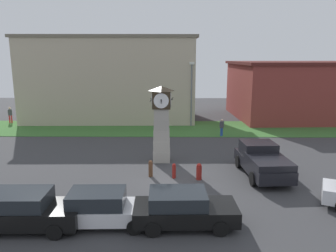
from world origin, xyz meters
The scene contains 15 objects.
ground_plane centered at (0.00, 0.00, 0.00)m, with size 76.72×76.72×0.00m, color #38383A.
clock_tower centered at (-0.73, 3.74, 2.68)m, with size 1.57×1.48×5.14m.
bollard_near_tower centered at (1.56, 0.27, 0.50)m, with size 0.32×0.32×0.98m.
bollard_mid_row centered at (0.10, 0.49, 0.46)m, with size 0.22×0.22×0.90m.
bollard_far_row centered at (-1.29, 0.71, 0.51)m, with size 0.25×0.25×1.01m.
car_navy_sedan centered at (-6.09, -5.35, 0.81)m, with size 4.48×2.08×1.60m.
car_near_tower centered at (-2.96, -5.04, 0.77)m, with size 4.29×1.96×1.51m.
car_by_building centered at (0.46, -5.05, 0.78)m, with size 4.41×2.12×1.53m.
pickup_truck centered at (5.39, 0.97, 0.93)m, with size 2.54×5.19×1.85m.
pedestrian_near_bench centered at (-17.34, 16.42, 1.03)m, with size 0.46×0.38×1.78m.
pedestrian_crossing_lot centered at (4.43, 10.88, 0.89)m, with size 0.43×0.47×1.57m.
street_lamp_near_road centered at (1.93, 15.21, 3.75)m, with size 0.50×0.24×6.50m.
warehouse_blue_far centered at (-6.91, 19.34, 4.59)m, with size 19.01×9.26×9.17m.
storefront_low_left centered at (16.70, 20.50, 3.24)m, with size 19.45×12.83×6.46m.
grass_verge_far centered at (-2.99, 14.07, 0.02)m, with size 46.03×7.19×0.04m, color #386B2D.
Camera 1 is at (-0.02, -17.81, 7.04)m, focal length 35.00 mm.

